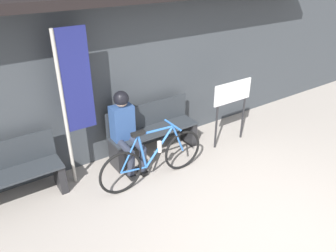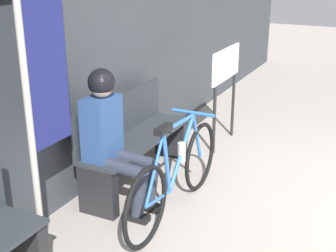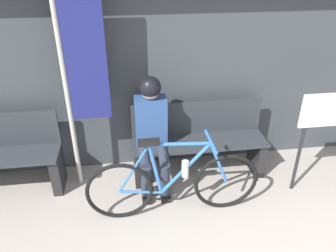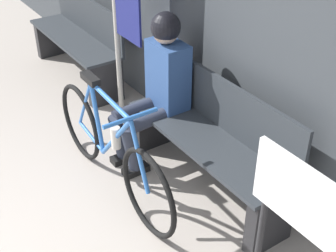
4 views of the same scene
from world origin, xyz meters
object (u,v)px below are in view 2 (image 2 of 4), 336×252
(bicycle, at_px, (176,175))
(signboard, at_px, (226,74))
(park_bench_near, at_px, (134,143))
(person_seated, at_px, (111,131))
(banner_pole, at_px, (40,69))

(bicycle, distance_m, signboard, 1.78)
(park_bench_near, distance_m, person_seated, 0.65)
(bicycle, relative_size, person_seated, 1.37)
(park_bench_near, distance_m, signboard, 1.46)
(park_bench_near, height_order, signboard, signboard)
(bicycle, xyz_separation_m, banner_pole, (-0.85, 0.63, 1.03))
(signboard, bearing_deg, park_bench_near, 161.02)
(park_bench_near, bearing_deg, person_seated, -169.21)
(park_bench_near, bearing_deg, bicycle, -121.27)
(park_bench_near, xyz_separation_m, signboard, (1.31, -0.45, 0.46))
(bicycle, bearing_deg, person_seated, 106.86)
(banner_pole, bearing_deg, bicycle, -36.73)
(bicycle, relative_size, signboard, 1.50)
(person_seated, xyz_separation_m, signboard, (1.86, -0.35, 0.13))
(person_seated, distance_m, signboard, 1.90)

